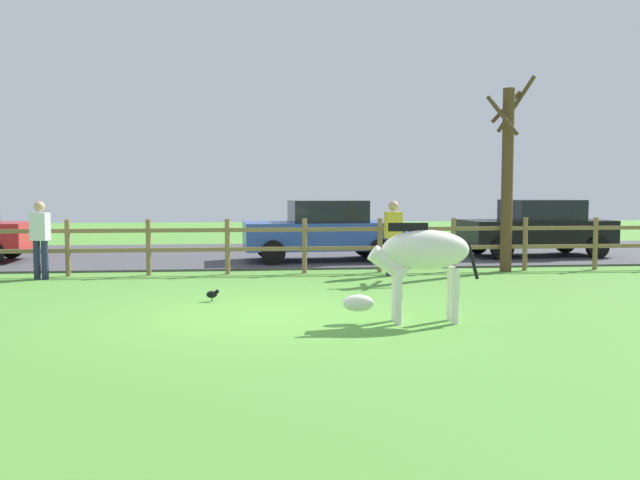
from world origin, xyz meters
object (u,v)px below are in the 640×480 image
Objects in this scene: parked_car_black at (537,227)px; visitor_right_of_tree at (393,234)px; bare_tree at (507,174)px; crow_on_grass at (212,294)px; visitor_left_of_tree at (40,236)px; parked_car_blue at (323,230)px; zebra at (419,257)px.

visitor_right_of_tree is at bearing -144.28° from parked_car_black.
bare_tree is at bearing 10.35° from visitor_right_of_tree.
crow_on_grass is at bearing -142.57° from parked_car_black.
parked_car_black is 2.49× the size of visitor_left_of_tree.
visitor_left_of_tree is at bearing 178.84° from visitor_right_of_tree.
parked_car_blue is at bearing 23.80° from visitor_left_of_tree.
parked_car_black and parked_car_blue have the same top height.
visitor_right_of_tree is at bearing -1.16° from visitor_left_of_tree.
parked_car_blue is at bearing 67.20° from crow_on_grass.
parked_car_black is (5.55, 8.66, -0.08)m from zebra.
zebra is 8.61m from visitor_left_of_tree.
visitor_right_of_tree is (0.75, 5.21, -0.02)m from zebra.
zebra is 9.01× the size of crow_on_grass.
visitor_left_of_tree is (-6.74, 5.36, -0.02)m from zebra.
bare_tree is 6.83m from zebra.
zebra is (-3.51, -5.71, -1.32)m from bare_tree.
bare_tree is 3.10m from visitor_right_of_tree.
crow_on_grass is 0.05× the size of parked_car_black.
bare_tree is at bearing 28.93° from crow_on_grass.
crow_on_grass is 10.79m from parked_car_black.
crow_on_grass is (-6.51, -3.60, -2.12)m from bare_tree.
visitor_left_of_tree is at bearing -178.04° from bare_tree.
visitor_right_of_tree is (-4.80, -3.45, 0.06)m from parked_car_black.
visitor_right_of_tree is at bearing -169.65° from bare_tree.
visitor_right_of_tree is at bearing -67.15° from parked_car_blue.
bare_tree is 10.33m from visitor_left_of_tree.
zebra is 1.18× the size of visitor_right_of_tree.
crow_on_grass is 6.56m from parked_car_blue.
bare_tree is 7.73m from crow_on_grass.
bare_tree is 2.32× the size of zebra.
bare_tree reaches higher than parked_car_black.
bare_tree is 2.74× the size of visitor_right_of_tree.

